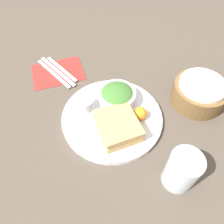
{
  "coord_description": "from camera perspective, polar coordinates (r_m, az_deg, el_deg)",
  "views": [
    {
      "loc": [
        0.38,
        -0.12,
        0.56
      ],
      "look_at": [
        0.0,
        0.0,
        0.04
      ],
      "focal_mm": 35.0,
      "sensor_mm": 36.0,
      "label": 1
    }
  ],
  "objects": [
    {
      "name": "sandwich",
      "position": [
        0.63,
        1.7,
        -3.62
      ],
      "size": [
        0.13,
        0.12,
        0.05
      ],
      "color": "tan",
      "rests_on": "plate"
    },
    {
      "name": "bread_basket",
      "position": [
        0.76,
        21.82,
        4.73
      ],
      "size": [
        0.17,
        0.17,
        0.08
      ],
      "color": "brown",
      "rests_on": "ground_plane"
    },
    {
      "name": "fork",
      "position": [
        0.84,
        -14.99,
        9.66
      ],
      "size": [
        0.18,
        0.1,
        0.01
      ],
      "primitive_type": "cube",
      "rotation": [
        0.0,
        0.0,
        3.59
      ],
      "color": "silver",
      "rests_on": "napkin"
    },
    {
      "name": "ground_plane",
      "position": [
        0.69,
        0.0,
        -1.88
      ],
      "size": [
        4.0,
        4.0,
        0.0
      ],
      "primitive_type": "plane",
      "color": "#4C4238"
    },
    {
      "name": "knife",
      "position": [
        0.85,
        -14.0,
        10.27
      ],
      "size": [
        0.19,
        0.1,
        0.01
      ],
      "primitive_type": "cube",
      "rotation": [
        0.0,
        0.0,
        3.59
      ],
      "color": "silver",
      "rests_on": "napkin"
    },
    {
      "name": "dressing_cup",
      "position": [
        0.68,
        -6.65,
        1.98
      ],
      "size": [
        0.05,
        0.05,
        0.04
      ],
      "primitive_type": "cylinder",
      "color": "#99999E",
      "rests_on": "plate"
    },
    {
      "name": "drink_glass",
      "position": [
        0.57,
        17.73,
        -14.33
      ],
      "size": [
        0.08,
        0.08,
        0.12
      ],
      "primitive_type": "cylinder",
      "color": "silver",
      "rests_on": "ground_plane"
    },
    {
      "name": "napkin",
      "position": [
        0.85,
        -13.94,
        10.05
      ],
      "size": [
        0.14,
        0.18,
        0.0
      ],
      "primitive_type": "cube",
      "color": "#B22823",
      "rests_on": "ground_plane"
    },
    {
      "name": "salad_bowl",
      "position": [
        0.69,
        1.32,
        4.2
      ],
      "size": [
        0.12,
        0.12,
        0.06
      ],
      "color": "white",
      "rests_on": "plate"
    },
    {
      "name": "orange_wedge",
      "position": [
        0.66,
        7.36,
        -0.37
      ],
      "size": [
        0.04,
        0.04,
        0.04
      ],
      "primitive_type": "sphere",
      "color": "orange",
      "rests_on": "plate"
    },
    {
      "name": "plate",
      "position": [
        0.68,
        0.0,
        -1.45
      ],
      "size": [
        0.31,
        0.31,
        0.02
      ],
      "primitive_type": "cylinder",
      "color": "silver",
      "rests_on": "ground_plane"
    },
    {
      "name": "spoon",
      "position": [
        0.86,
        -13.01,
        10.88
      ],
      "size": [
        0.16,
        0.09,
        0.01
      ],
      "primitive_type": "cube",
      "rotation": [
        0.0,
        0.0,
        3.59
      ],
      "color": "silver",
      "rests_on": "napkin"
    }
  ]
}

